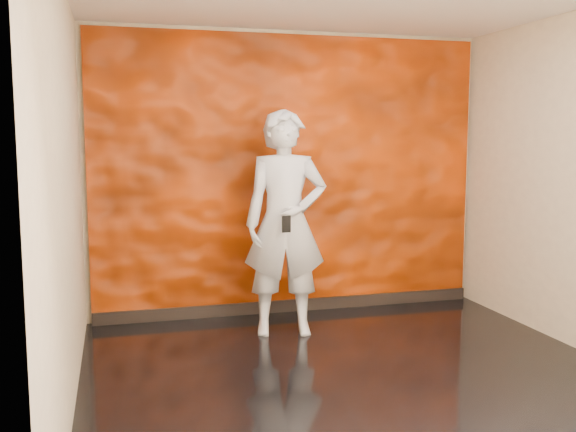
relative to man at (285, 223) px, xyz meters
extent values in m
cube|color=black|center=(0.24, -1.25, -1.01)|extent=(4.00, 4.00, 0.01)
cube|color=tan|center=(0.24, 0.75, 0.40)|extent=(4.00, 0.02, 2.80)
cube|color=tan|center=(0.24, -3.25, 0.40)|extent=(4.00, 0.02, 2.80)
cube|color=tan|center=(-1.76, -1.25, 0.40)|extent=(0.02, 4.00, 2.80)
cube|color=#D23A00|center=(0.24, 0.71, 0.38)|extent=(3.90, 0.06, 2.75)
cube|color=black|center=(0.24, 0.67, -0.94)|extent=(3.90, 0.04, 0.12)
imported|color=#ABAFBB|center=(0.00, 0.00, 0.00)|extent=(0.80, 0.60, 2.00)
cube|color=black|center=(-0.07, -0.28, 0.03)|extent=(0.08, 0.02, 0.14)
camera|label=1|loc=(-1.46, -5.46, 0.76)|focal=40.00mm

